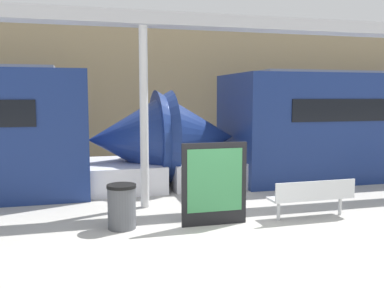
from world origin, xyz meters
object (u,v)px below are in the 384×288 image
at_px(poster_board, 214,184).
at_px(support_column_near, 144,118).
at_px(trash_bin, 122,206).
at_px(bench_near, 312,195).

xyz_separation_m(poster_board, support_column_near, (-1.09, 1.67, 1.18)).
distance_m(trash_bin, poster_board, 1.80).
height_order(trash_bin, support_column_near, support_column_near).
height_order(bench_near, trash_bin, trash_bin).
bearing_deg(poster_board, trash_bin, 172.25).
bearing_deg(poster_board, support_column_near, 123.00).
height_order(bench_near, support_column_near, support_column_near).
relative_size(trash_bin, poster_board, 0.52).
distance_m(trash_bin, support_column_near, 2.22).
distance_m(bench_near, support_column_near, 3.90).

